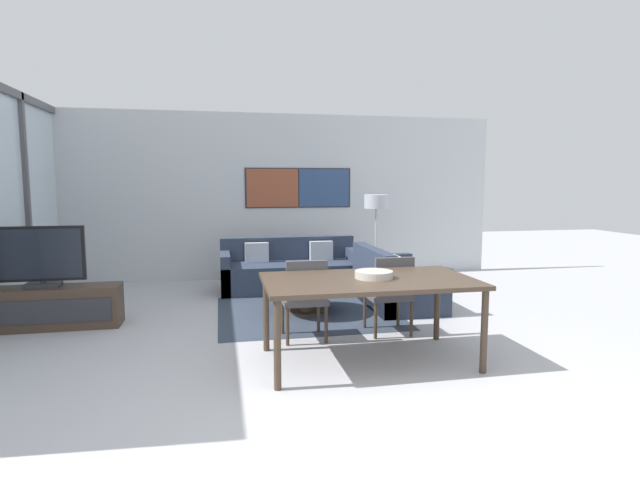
{
  "coord_description": "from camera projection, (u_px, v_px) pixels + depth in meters",
  "views": [
    {
      "loc": [
        -0.92,
        -3.21,
        1.65
      ],
      "look_at": [
        0.28,
        2.67,
        0.95
      ],
      "focal_mm": 28.0,
      "sensor_mm": 36.0,
      "label": 1
    }
  ],
  "objects": [
    {
      "name": "dining_chair_left",
      "position": [
        305.0,
        295.0,
        5.16
      ],
      "size": [
        0.46,
        0.46,
        0.86
      ],
      "color": "#4C4C51",
      "rests_on": "ground_plane"
    },
    {
      "name": "coffee_table",
      "position": [
        307.0,
        290.0,
        6.3
      ],
      "size": [
        1.03,
        1.03,
        0.39
      ],
      "color": "#423326",
      "rests_on": "ground_plane"
    },
    {
      "name": "floor_lamp",
      "position": [
        376.0,
        207.0,
        7.92
      ],
      "size": [
        0.38,
        0.38,
        1.45
      ],
      "color": "#2D2D33",
      "rests_on": "ground_plane"
    },
    {
      "name": "sofa_main",
      "position": [
        290.0,
        272.0,
        7.74
      ],
      "size": [
        2.13,
        0.87,
        0.78
      ],
      "color": "#2D384C",
      "rests_on": "ground_plane"
    },
    {
      "name": "tv_console",
      "position": [
        45.0,
        308.0,
        5.63
      ],
      "size": [
        1.63,
        0.41,
        0.47
      ],
      "color": "#423326",
      "rests_on": "ground_plane"
    },
    {
      "name": "television",
      "position": [
        41.0,
        258.0,
        5.57
      ],
      "size": [
        0.92,
        0.2,
        0.69
      ],
      "color": "#2D2D33",
      "rests_on": "tv_console"
    },
    {
      "name": "wall_back",
      "position": [
        274.0,
        196.0,
        8.54
      ],
      "size": [
        7.86,
        0.09,
        2.8
      ],
      "color": "silver",
      "rests_on": "ground_plane"
    },
    {
      "name": "area_rug",
      "position": [
        307.0,
        312.0,
        6.33
      ],
      "size": [
        2.22,
        2.04,
        0.01
      ],
      "color": "#333D4C",
      "rests_on": "ground_plane"
    },
    {
      "name": "dining_chair_centre",
      "position": [
        390.0,
        290.0,
        5.37
      ],
      "size": [
        0.46,
        0.46,
        0.86
      ],
      "color": "#4C4C51",
      "rests_on": "ground_plane"
    },
    {
      "name": "dining_table",
      "position": [
        369.0,
        286.0,
        4.54
      ],
      "size": [
        1.91,
        1.07,
        0.78
      ],
      "color": "#423326",
      "rests_on": "ground_plane"
    },
    {
      "name": "sofa_side",
      "position": [
        393.0,
        286.0,
        6.68
      ],
      "size": [
        0.87,
        1.45,
        0.78
      ],
      "rotation": [
        0.0,
        0.0,
        1.57
      ],
      "color": "#2D384C",
      "rests_on": "ground_plane"
    },
    {
      "name": "ground_plane",
      "position": [
        357.0,
        418.0,
        3.5
      ],
      "size": [
        24.0,
        24.0,
        0.0
      ],
      "primitive_type": "plane",
      "color": "#B2B2B7"
    },
    {
      "name": "fruit_bowl",
      "position": [
        374.0,
        274.0,
        4.55
      ],
      "size": [
        0.35,
        0.35,
        0.07
      ],
      "color": "#B7B2A8",
      "rests_on": "dining_table"
    }
  ]
}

